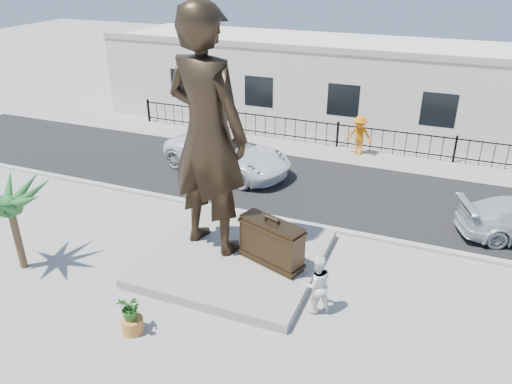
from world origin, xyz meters
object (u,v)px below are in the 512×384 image
statue (207,134)px  car_white (228,154)px  suitcase (272,243)px  tourist (317,284)px

statue → car_white: size_ratio=1.28×
statue → suitcase: statue is taller
statue → tourist: size_ratio=4.33×
car_white → tourist: bearing=-127.2°
tourist → car_white: tourist is taller
statue → suitcase: size_ratio=3.71×
tourist → suitcase: bearing=-70.5°
suitcase → tourist: size_ratio=1.17×
suitcase → car_white: suitcase is taller
tourist → car_white: (-6.26, 7.84, -0.04)m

